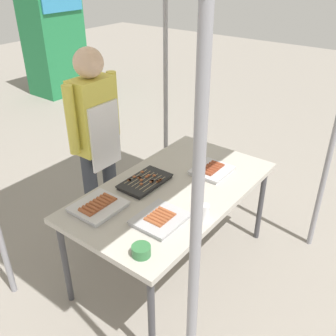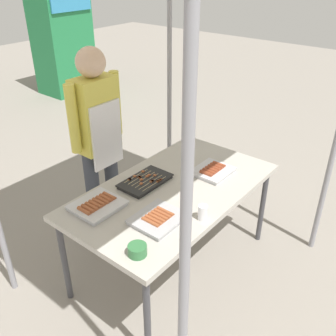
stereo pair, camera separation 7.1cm
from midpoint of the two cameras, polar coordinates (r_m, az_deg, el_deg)
ground_plane at (r=3.24m, az=0.08°, el=-14.28°), size 18.00×18.00×0.00m
stall_table at (r=2.80m, az=0.09°, el=-3.92°), size 1.60×0.90×0.75m
tray_grilled_sausages at (r=2.97m, az=5.89°, el=-0.31°), size 0.29×0.26×0.05m
tray_meat_skewers at (r=2.82m, az=-4.17°, el=-2.06°), size 0.39×0.23×0.04m
tray_pork_links at (r=2.59m, az=-11.19°, el=-5.67°), size 0.32×0.29×0.05m
tray_spring_rolls at (r=2.44m, az=-2.03°, el=-7.62°), size 0.32×0.28×0.05m
condiment_bowl at (r=2.20m, az=-4.98°, el=-12.25°), size 0.11×0.11×0.06m
drink_cup_near_edge at (r=2.45m, az=4.67°, el=-6.58°), size 0.06×0.06×0.10m
vendor_woman at (r=3.11m, az=-11.41°, el=5.18°), size 0.52×0.23×1.66m
neighbor_stall_right at (r=7.23m, az=-17.10°, el=18.44°), size 0.87×0.71×1.99m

